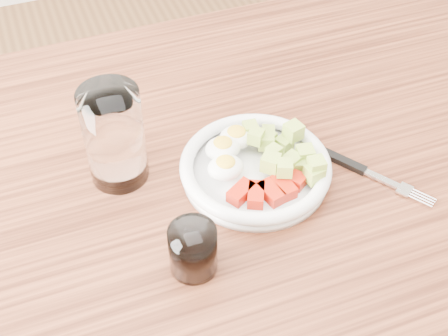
% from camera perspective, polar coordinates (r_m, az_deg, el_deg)
% --- Properties ---
extents(dining_table, '(1.50, 0.90, 0.77)m').
position_cam_1_polar(dining_table, '(0.98, 0.76, -5.62)').
color(dining_table, brown).
rests_on(dining_table, ground).
extents(bowl, '(0.22, 0.22, 0.06)m').
position_cam_1_polar(bowl, '(0.90, 2.87, 0.20)').
color(bowl, white).
rests_on(bowl, dining_table).
extents(fork, '(0.13, 0.18, 0.01)m').
position_cam_1_polar(fork, '(0.94, 11.66, 0.22)').
color(fork, black).
rests_on(fork, dining_table).
extents(water_glass, '(0.08, 0.08, 0.15)m').
position_cam_1_polar(water_glass, '(0.88, -10.01, 2.88)').
color(water_glass, white).
rests_on(water_glass, dining_table).
extents(coffee_glass, '(0.06, 0.06, 0.07)m').
position_cam_1_polar(coffee_glass, '(0.79, -2.85, -7.48)').
color(coffee_glass, white).
rests_on(coffee_glass, dining_table).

